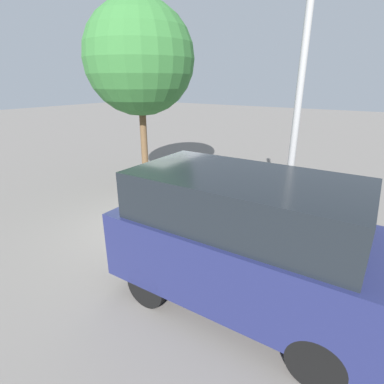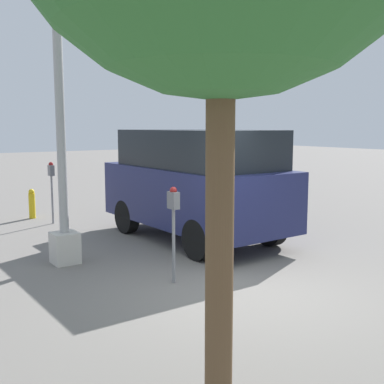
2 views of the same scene
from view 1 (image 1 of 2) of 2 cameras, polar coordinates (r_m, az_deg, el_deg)
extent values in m
plane|color=slate|center=(7.99, -6.32, -7.04)|extent=(80.00, 80.00, 0.00)
cylinder|color=gray|center=(7.74, 0.90, -3.08)|extent=(0.05, 0.05, 1.16)
cube|color=slate|center=(7.49, 0.93, 1.90)|extent=(0.20, 0.11, 0.26)
sphere|color=maroon|center=(7.44, 0.94, 3.01)|extent=(0.11, 0.11, 0.11)
cube|color=beige|center=(7.98, 17.10, -5.71)|extent=(0.44, 0.44, 0.55)
cylinder|color=#9E9E9E|center=(7.24, 19.49, 14.97)|extent=(0.16, 0.16, 5.14)
cube|color=navy|center=(5.13, 10.22, -11.72)|extent=(4.46, 2.13, 1.18)
cube|color=black|center=(4.73, 9.72, -1.32)|extent=(3.57, 1.95, 0.77)
cylinder|color=black|center=(5.97, 26.07, -15.42)|extent=(0.76, 0.26, 0.75)
cylinder|color=black|center=(4.58, 22.61, -27.51)|extent=(0.76, 0.26, 0.75)
cylinder|color=black|center=(6.64, 1.94, -9.30)|extent=(0.76, 0.26, 0.75)
cylinder|color=black|center=(5.42, -8.28, -17.17)|extent=(0.76, 0.26, 0.75)
cylinder|color=brown|center=(10.51, -9.07, 8.55)|extent=(0.23, 0.23, 3.10)
sphere|color=#337033|center=(10.31, -9.99, 23.69)|extent=(3.44, 3.44, 3.44)
camera|label=2|loc=(14.00, -11.96, 14.80)|focal=45.00mm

